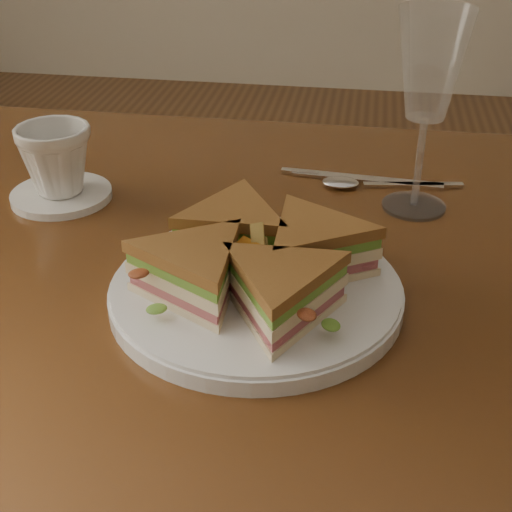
% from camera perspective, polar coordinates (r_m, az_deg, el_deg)
% --- Properties ---
extents(table, '(1.20, 0.80, 0.75)m').
position_cam_1_polar(table, '(0.85, 1.54, -5.12)').
color(table, '#3C200D').
rests_on(table, ground).
extents(plate, '(0.29, 0.29, 0.02)m').
position_cam_1_polar(plate, '(0.70, -0.00, -2.95)').
color(plate, white).
rests_on(plate, table).
extents(sandwich_wedges, '(0.29, 0.29, 0.06)m').
position_cam_1_polar(sandwich_wedges, '(0.68, 0.00, -0.36)').
color(sandwich_wedges, beige).
rests_on(sandwich_wedges, plate).
extents(crisps_mound, '(0.09, 0.09, 0.05)m').
position_cam_1_polar(crisps_mound, '(0.68, -0.00, -0.65)').
color(crisps_mound, orange).
rests_on(crisps_mound, plate).
extents(spoon, '(0.18, 0.05, 0.01)m').
position_cam_1_polar(spoon, '(0.94, 8.17, 5.75)').
color(spoon, silver).
rests_on(spoon, table).
extents(knife, '(0.22, 0.03, 0.00)m').
position_cam_1_polar(knife, '(0.96, 7.95, 6.14)').
color(knife, silver).
rests_on(knife, table).
extents(wine_glass, '(0.08, 0.08, 0.24)m').
position_cam_1_polar(wine_glass, '(0.84, 13.81, 14.24)').
color(wine_glass, white).
rests_on(wine_glass, table).
extents(saucer, '(0.13, 0.13, 0.01)m').
position_cam_1_polar(saucer, '(0.93, -15.29, 4.73)').
color(saucer, white).
rests_on(saucer, table).
extents(coffee_cup, '(0.10, 0.10, 0.09)m').
position_cam_1_polar(coffee_cup, '(0.91, -15.70, 7.41)').
color(coffee_cup, white).
rests_on(coffee_cup, saucer).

